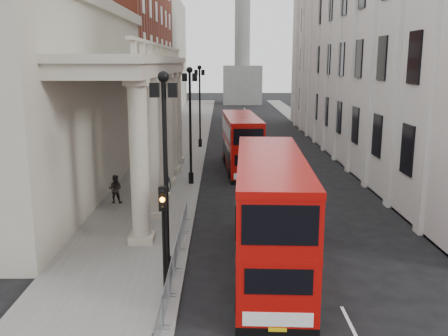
% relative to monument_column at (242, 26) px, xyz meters
% --- Properties ---
extents(ground, '(260.00, 260.00, 0.00)m').
position_rel_monument_column_xyz_m(ground, '(-6.00, -92.00, -15.98)').
color(ground, black).
rests_on(ground, ground).
extents(sidewalk_west, '(6.00, 140.00, 0.12)m').
position_rel_monument_column_xyz_m(sidewalk_west, '(-9.00, -62.00, -15.92)').
color(sidewalk_west, slate).
rests_on(sidewalk_west, ground).
extents(sidewalk_east, '(3.00, 140.00, 0.12)m').
position_rel_monument_column_xyz_m(sidewalk_east, '(7.50, -62.00, -15.92)').
color(sidewalk_east, slate).
rests_on(sidewalk_east, ground).
extents(kerb, '(0.20, 140.00, 0.14)m').
position_rel_monument_column_xyz_m(kerb, '(-6.05, -62.00, -15.91)').
color(kerb, slate).
rests_on(kerb, ground).
extents(portico_building, '(9.00, 28.00, 12.00)m').
position_rel_monument_column_xyz_m(portico_building, '(-16.50, -74.00, -9.98)').
color(portico_building, '#9D9884').
rests_on(portico_building, ground).
extents(brick_building, '(9.00, 32.00, 22.00)m').
position_rel_monument_column_xyz_m(brick_building, '(-16.50, -44.00, -4.98)').
color(brick_building, maroon).
rests_on(brick_building, ground).
extents(west_building_far, '(9.00, 30.00, 20.00)m').
position_rel_monument_column_xyz_m(west_building_far, '(-16.50, -12.00, -5.98)').
color(west_building_far, '#9D9884').
rests_on(west_building_far, ground).
extents(east_building, '(8.00, 55.00, 25.00)m').
position_rel_monument_column_xyz_m(east_building, '(10.00, -60.00, -3.48)').
color(east_building, '#BBB8AF').
rests_on(east_building, ground).
extents(monument_column, '(8.00, 8.00, 54.20)m').
position_rel_monument_column_xyz_m(monument_column, '(0.00, 0.00, 0.00)').
color(monument_column, '#60605E').
rests_on(monument_column, ground).
extents(lamp_post_south, '(1.05, 0.44, 8.32)m').
position_rel_monument_column_xyz_m(lamp_post_south, '(-6.60, -88.00, -11.07)').
color(lamp_post_south, black).
rests_on(lamp_post_south, sidewalk_west).
extents(lamp_post_mid, '(1.05, 0.44, 8.32)m').
position_rel_monument_column_xyz_m(lamp_post_mid, '(-6.60, -72.00, -11.07)').
color(lamp_post_mid, black).
rests_on(lamp_post_mid, sidewalk_west).
extents(lamp_post_north, '(1.05, 0.44, 8.32)m').
position_rel_monument_column_xyz_m(lamp_post_north, '(-6.60, -56.00, -11.07)').
color(lamp_post_north, black).
rests_on(lamp_post_north, sidewalk_west).
extents(traffic_light, '(0.28, 0.33, 4.30)m').
position_rel_monument_column_xyz_m(traffic_light, '(-6.50, -90.02, -12.88)').
color(traffic_light, black).
rests_on(traffic_light, sidewalk_west).
extents(crowd_barriers, '(0.50, 18.75, 1.10)m').
position_rel_monument_column_xyz_m(crowd_barriers, '(-6.35, -89.78, -15.31)').
color(crowd_barriers, gray).
rests_on(crowd_barriers, sidewalk_west).
extents(bus_near, '(3.28, 11.51, 4.92)m').
position_rel_monument_column_xyz_m(bus_near, '(-2.33, -87.01, -13.41)').
color(bus_near, '#A40A07').
rests_on(bus_near, ground).
extents(bus_far, '(3.09, 10.53, 4.49)m').
position_rel_monument_column_xyz_m(bus_far, '(-2.76, -66.84, -13.64)').
color(bus_far, '#A20A07').
rests_on(bus_far, ground).
extents(pedestrian_a, '(0.74, 0.58, 1.79)m').
position_rel_monument_column_xyz_m(pedestrian_a, '(-9.24, -78.84, -14.97)').
color(pedestrian_a, black).
rests_on(pedestrian_a, sidewalk_west).
extents(pedestrian_b, '(0.92, 0.75, 1.78)m').
position_rel_monument_column_xyz_m(pedestrian_b, '(-11.02, -77.08, -14.97)').
color(pedestrian_b, black).
rests_on(pedestrian_b, sidewalk_west).
extents(pedestrian_c, '(1.06, 0.85, 1.87)m').
position_rel_monument_column_xyz_m(pedestrian_c, '(-8.06, -75.75, -14.92)').
color(pedestrian_c, black).
rests_on(pedestrian_c, sidewalk_west).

